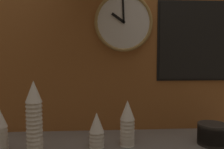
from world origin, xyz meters
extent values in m
cube|color=slate|center=(0.00, 0.00, -0.02)|extent=(1.60, 0.56, 0.04)
cube|color=#A3602D|center=(0.00, 0.27, 0.53)|extent=(1.60, 0.03, 1.05)
cone|color=white|center=(-0.59, -0.04, 0.05)|extent=(0.08, 0.08, 0.10)
cone|color=white|center=(-0.59, -0.04, 0.07)|extent=(0.08, 0.08, 0.10)
cone|color=white|center=(-0.59, -0.04, 0.09)|extent=(0.08, 0.08, 0.10)
cone|color=white|center=(-0.11, -0.02, 0.05)|extent=(0.08, 0.08, 0.10)
cone|color=white|center=(-0.11, -0.02, 0.07)|extent=(0.08, 0.08, 0.10)
cone|color=white|center=(-0.11, -0.02, 0.09)|extent=(0.08, 0.08, 0.10)
cone|color=white|center=(-0.11, -0.02, 0.11)|extent=(0.08, 0.08, 0.10)
cone|color=white|center=(-0.11, -0.02, 0.13)|extent=(0.08, 0.08, 0.10)
cone|color=white|center=(-0.41, -0.10, 0.05)|extent=(0.08, 0.08, 0.10)
cone|color=white|center=(-0.41, -0.10, 0.07)|extent=(0.08, 0.08, 0.10)
cone|color=white|center=(-0.41, -0.10, 0.09)|extent=(0.08, 0.08, 0.10)
cone|color=white|center=(-0.41, -0.10, 0.11)|extent=(0.08, 0.08, 0.10)
cone|color=white|center=(-0.41, -0.10, 0.13)|extent=(0.08, 0.08, 0.10)
cone|color=white|center=(-0.41, -0.10, 0.15)|extent=(0.08, 0.08, 0.10)
cone|color=white|center=(-0.41, -0.10, 0.17)|extent=(0.08, 0.08, 0.10)
cone|color=white|center=(-0.41, -0.10, 0.19)|extent=(0.08, 0.08, 0.10)
cone|color=white|center=(-0.41, -0.10, 0.21)|extent=(0.08, 0.08, 0.10)
cone|color=white|center=(-0.41, -0.10, 0.23)|extent=(0.08, 0.08, 0.10)
cone|color=white|center=(-0.41, -0.10, 0.25)|extent=(0.08, 0.08, 0.10)
cone|color=white|center=(-0.41, -0.10, 0.27)|extent=(0.08, 0.08, 0.10)
cone|color=white|center=(-0.41, -0.10, 0.28)|extent=(0.08, 0.08, 0.10)
cone|color=white|center=(-0.41, -0.10, 0.30)|extent=(0.08, 0.08, 0.10)
cone|color=white|center=(0.05, -0.01, 0.05)|extent=(0.08, 0.08, 0.10)
cone|color=white|center=(0.05, -0.01, 0.07)|extent=(0.08, 0.08, 0.10)
cone|color=white|center=(0.05, -0.01, 0.09)|extent=(0.08, 0.08, 0.10)
cone|color=white|center=(0.05, -0.01, 0.11)|extent=(0.08, 0.08, 0.10)
cone|color=white|center=(0.05, -0.01, 0.13)|extent=(0.08, 0.08, 0.10)
cone|color=white|center=(0.05, -0.01, 0.15)|extent=(0.08, 0.08, 0.10)
cone|color=white|center=(0.05, -0.01, 0.17)|extent=(0.08, 0.08, 0.10)
cone|color=white|center=(0.05, -0.01, 0.19)|extent=(0.08, 0.08, 0.10)
cylinder|color=black|center=(0.50, -0.03, 0.02)|extent=(0.15, 0.15, 0.04)
cylinder|color=black|center=(0.50, -0.03, 0.03)|extent=(0.15, 0.15, 0.04)
cylinder|color=black|center=(0.50, -0.03, 0.05)|extent=(0.15, 0.15, 0.04)
cylinder|color=black|center=(0.50, -0.03, 0.06)|extent=(0.15, 0.15, 0.04)
cylinder|color=black|center=(0.50, -0.03, 0.08)|extent=(0.15, 0.15, 0.04)
cylinder|color=black|center=(0.50, -0.03, 0.09)|extent=(0.15, 0.15, 0.04)
torus|color=#302D2A|center=(0.50, -0.03, 0.11)|extent=(0.16, 0.16, 0.01)
cylinder|color=white|center=(0.05, 0.24, 0.67)|extent=(0.35, 0.02, 0.35)
torus|color=#AD894C|center=(0.05, 0.23, 0.67)|extent=(0.36, 0.02, 0.36)
cube|color=black|center=(0.02, 0.23, 0.70)|extent=(0.08, 0.01, 0.06)
cube|color=black|center=(0.05, 0.23, 0.74)|extent=(0.02, 0.01, 0.14)
cylinder|color=black|center=(0.05, 0.23, 0.67)|extent=(0.02, 0.01, 0.02)
cube|color=black|center=(0.51, 0.25, 0.56)|extent=(0.49, 0.01, 0.50)
cube|color=black|center=(0.51, 0.24, 0.56)|extent=(0.47, 0.01, 0.48)
camera|label=1|loc=(-0.11, -1.22, 0.47)|focal=38.00mm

